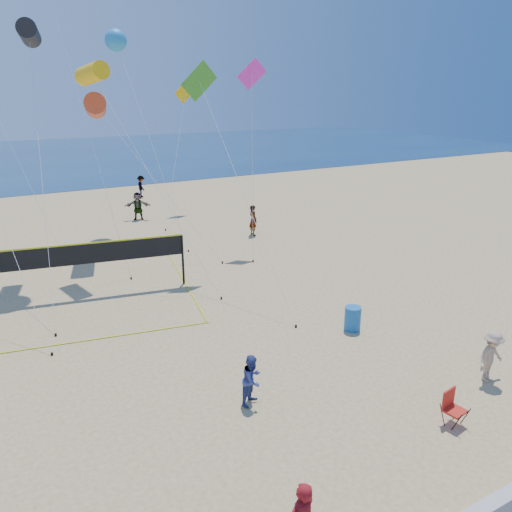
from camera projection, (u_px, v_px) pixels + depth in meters
ground at (282, 483)px, 11.14m from camera, size 120.00×120.00×0.00m
ocean at (20, 159)px, 62.47m from camera, size 140.00×50.00×0.03m
bystander_a at (252, 380)px, 13.77m from camera, size 0.90×0.85×1.48m
bystander_b at (491, 357)px, 14.81m from camera, size 1.09×0.69×1.61m
far_person_1 at (138, 206)px, 33.28m from camera, size 1.79×1.11×1.84m
far_person_2 at (253, 220)px, 29.69m from camera, size 0.45×0.67×1.83m
far_person_4 at (141, 186)px, 40.28m from camera, size 0.66×1.12×1.72m
camp_chair at (452, 405)px, 12.98m from camera, size 0.59×0.71×1.07m
trash_barrel at (353, 318)px, 18.11m from camera, size 0.66×0.66×0.89m
volleyball_net at (81, 260)px, 20.73m from camera, size 10.06×9.94×2.32m
kite_1 at (29, 34)px, 21.60m from camera, size 2.00×9.11×11.19m
kite_2 at (92, 74)px, 21.81m from camera, size 3.72×7.39×9.52m
kite_4 at (203, 92)px, 21.84m from camera, size 1.79×8.01×9.56m
kite_5 at (252, 85)px, 25.43m from camera, size 2.31×3.04×9.86m
kite_7 at (116, 40)px, 28.90m from camera, size 1.91×8.08×11.65m
kite_9 at (185, 98)px, 34.14m from camera, size 4.67×5.34×9.06m
kite_10 at (96, 106)px, 24.52m from camera, size 5.31×6.06×8.23m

